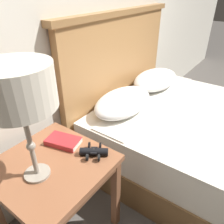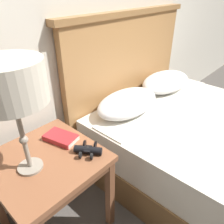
{
  "view_description": "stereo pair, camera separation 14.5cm",
  "coord_description": "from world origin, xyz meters",
  "px_view_note": "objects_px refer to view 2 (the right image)",
  "views": [
    {
      "loc": [
        -1.11,
        -0.14,
        1.45
      ],
      "look_at": [
        -0.1,
        0.59,
        0.71
      ],
      "focal_mm": 35.0,
      "sensor_mm": 36.0,
      "label": 1
    },
    {
      "loc": [
        -1.02,
        -0.25,
        1.45
      ],
      "look_at": [
        -0.1,
        0.59,
        0.71
      ],
      "focal_mm": 35.0,
      "sensor_mm": 36.0,
      "label": 2
    }
  ],
  "objects_px": {
    "nightstand": "(47,169)",
    "bed": "(206,146)",
    "table_lamp": "(9,84)",
    "binoculars_pair": "(88,150)",
    "book_on_nightstand": "(61,138)"
  },
  "relations": [
    {
      "from": "nightstand",
      "to": "bed",
      "type": "height_order",
      "value": "bed"
    },
    {
      "from": "nightstand",
      "to": "table_lamp",
      "type": "xyz_separation_m",
      "value": [
        -0.09,
        -0.01,
        0.56
      ]
    },
    {
      "from": "nightstand",
      "to": "binoculars_pair",
      "type": "distance_m",
      "value": 0.26
    },
    {
      "from": "table_lamp",
      "to": "binoculars_pair",
      "type": "relative_size",
      "value": 3.7
    },
    {
      "from": "binoculars_pair",
      "to": "table_lamp",
      "type": "bearing_deg",
      "value": 154.05
    },
    {
      "from": "nightstand",
      "to": "bed",
      "type": "distance_m",
      "value": 1.25
    },
    {
      "from": "nightstand",
      "to": "book_on_nightstand",
      "type": "xyz_separation_m",
      "value": [
        0.16,
        0.07,
        0.1
      ]
    },
    {
      "from": "bed",
      "to": "binoculars_pair",
      "type": "bearing_deg",
      "value": 157.75
    },
    {
      "from": "table_lamp",
      "to": "binoculars_pair",
      "type": "distance_m",
      "value": 0.55
    },
    {
      "from": "bed",
      "to": "binoculars_pair",
      "type": "relative_size",
      "value": 11.93
    },
    {
      "from": "book_on_nightstand",
      "to": "binoculars_pair",
      "type": "bearing_deg",
      "value": -81.24
    },
    {
      "from": "nightstand",
      "to": "book_on_nightstand",
      "type": "distance_m",
      "value": 0.2
    },
    {
      "from": "nightstand",
      "to": "table_lamp",
      "type": "height_order",
      "value": "table_lamp"
    },
    {
      "from": "binoculars_pair",
      "to": "bed",
      "type": "bearing_deg",
      "value": -22.25
    },
    {
      "from": "bed",
      "to": "table_lamp",
      "type": "distance_m",
      "value": 1.52
    }
  ]
}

